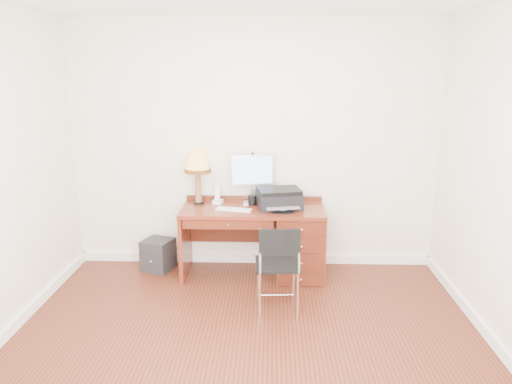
{
  "coord_description": "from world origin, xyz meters",
  "views": [
    {
      "loc": [
        0.19,
        -3.65,
        2.19
      ],
      "look_at": [
        0.04,
        1.2,
        0.97
      ],
      "focal_mm": 35.0,
      "sensor_mm": 36.0,
      "label": 1
    }
  ],
  "objects_px": {
    "printer": "(279,198)",
    "chair": "(278,260)",
    "leg_lamp": "(198,165)",
    "equipment_box": "(158,255)",
    "monitor": "(253,173)",
    "phone": "(218,198)",
    "desk": "(283,238)"
  },
  "relations": [
    {
      "from": "chair",
      "to": "equipment_box",
      "type": "distance_m",
      "value": 1.66
    },
    {
      "from": "desk",
      "to": "monitor",
      "type": "xyz_separation_m",
      "value": [
        -0.33,
        0.21,
        0.67
      ]
    },
    {
      "from": "printer",
      "to": "monitor",
      "type": "bearing_deg",
      "value": 135.62
    },
    {
      "from": "leg_lamp",
      "to": "desk",
      "type": "bearing_deg",
      "value": -9.31
    },
    {
      "from": "leg_lamp",
      "to": "chair",
      "type": "bearing_deg",
      "value": -50.15
    },
    {
      "from": "leg_lamp",
      "to": "equipment_box",
      "type": "xyz_separation_m",
      "value": [
        -0.46,
        -0.05,
        -1.01
      ]
    },
    {
      "from": "leg_lamp",
      "to": "phone",
      "type": "xyz_separation_m",
      "value": [
        0.21,
        0.0,
        -0.37
      ]
    },
    {
      "from": "desk",
      "to": "monitor",
      "type": "bearing_deg",
      "value": 147.54
    },
    {
      "from": "printer",
      "to": "chair",
      "type": "distance_m",
      "value": 0.96
    },
    {
      "from": "chair",
      "to": "equipment_box",
      "type": "height_order",
      "value": "chair"
    },
    {
      "from": "monitor",
      "to": "equipment_box",
      "type": "height_order",
      "value": "monitor"
    },
    {
      "from": "desk",
      "to": "printer",
      "type": "height_order",
      "value": "printer"
    },
    {
      "from": "leg_lamp",
      "to": "chair",
      "type": "height_order",
      "value": "leg_lamp"
    },
    {
      "from": "chair",
      "to": "equipment_box",
      "type": "relative_size",
      "value": 2.44
    },
    {
      "from": "desk",
      "to": "printer",
      "type": "bearing_deg",
      "value": 154.79
    },
    {
      "from": "monitor",
      "to": "chair",
      "type": "height_order",
      "value": "monitor"
    },
    {
      "from": "printer",
      "to": "leg_lamp",
      "type": "distance_m",
      "value": 0.94
    },
    {
      "from": "desk",
      "to": "monitor",
      "type": "height_order",
      "value": "monitor"
    },
    {
      "from": "printer",
      "to": "leg_lamp",
      "type": "relative_size",
      "value": 0.87
    },
    {
      "from": "printer",
      "to": "equipment_box",
      "type": "xyz_separation_m",
      "value": [
        -1.33,
        0.07,
        -0.68
      ]
    },
    {
      "from": "chair",
      "to": "equipment_box",
      "type": "bearing_deg",
      "value": 139.78
    },
    {
      "from": "phone",
      "to": "chair",
      "type": "bearing_deg",
      "value": -44.68
    },
    {
      "from": "leg_lamp",
      "to": "equipment_box",
      "type": "bearing_deg",
      "value": -173.21
    },
    {
      "from": "monitor",
      "to": "phone",
      "type": "distance_m",
      "value": 0.47
    },
    {
      "from": "monitor",
      "to": "printer",
      "type": "relative_size",
      "value": 1.04
    },
    {
      "from": "leg_lamp",
      "to": "equipment_box",
      "type": "relative_size",
      "value": 1.69
    },
    {
      "from": "phone",
      "to": "equipment_box",
      "type": "height_order",
      "value": "phone"
    },
    {
      "from": "desk",
      "to": "leg_lamp",
      "type": "xyz_separation_m",
      "value": [
        -0.92,
        0.15,
        0.77
      ]
    },
    {
      "from": "phone",
      "to": "monitor",
      "type": "bearing_deg",
      "value": 21.78
    },
    {
      "from": "printer",
      "to": "desk",
      "type": "bearing_deg",
      "value": -35.99
    },
    {
      "from": "equipment_box",
      "to": "monitor",
      "type": "bearing_deg",
      "value": 25.96
    },
    {
      "from": "leg_lamp",
      "to": "equipment_box",
      "type": "height_order",
      "value": "leg_lamp"
    }
  ]
}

